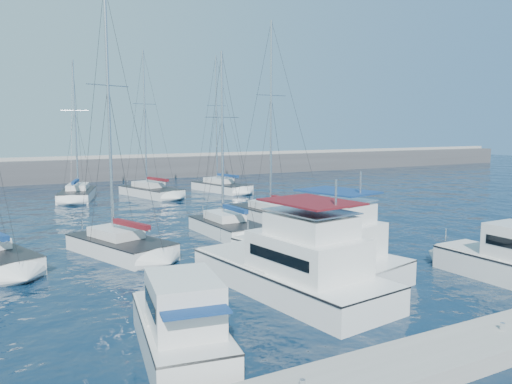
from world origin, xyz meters
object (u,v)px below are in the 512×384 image
sailboat_mid_c (227,227)px  sailboat_back_a (77,194)px  motor_yacht_stbd_outer (512,262)px  sailboat_back_c (221,187)px  sailboat_mid_d (277,216)px  motor_yacht_port_inner (295,269)px  motor_yacht_port_outer (181,329)px  sailboat_mid_b (120,245)px  sailboat_back_b (151,191)px  motor_yacht_stbd_inner (322,250)px

sailboat_mid_c → sailboat_back_a: bearing=102.4°
motor_yacht_stbd_outer → sailboat_back_c: 38.11m
sailboat_mid_d → motor_yacht_port_inner: bearing=-123.5°
motor_yacht_port_outer → sailboat_mid_b: size_ratio=0.42×
motor_yacht_stbd_outer → sailboat_back_a: (-13.86, 39.31, -0.42)m
motor_yacht_port_inner → sailboat_mid_c: 12.97m
motor_yacht_port_inner → sailboat_back_b: 34.64m
sailboat_back_c → sailboat_back_a: bearing=163.3°
motor_yacht_port_outer → motor_yacht_stbd_outer: same height
sailboat_mid_d → sailboat_back_b: (-4.35, 19.49, 0.01)m
sailboat_mid_b → sailboat_mid_c: sailboat_mid_b is taller
motor_yacht_port_outer → sailboat_back_b: sailboat_back_b is taller
sailboat_back_a → motor_yacht_stbd_inner: bearing=-62.6°
sailboat_mid_b → sailboat_back_c: bearing=34.5°
motor_yacht_port_inner → sailboat_back_a: (-3.71, 35.92, -0.61)m
sailboat_mid_b → sailboat_mid_c: (7.82, 2.03, -0.03)m
sailboat_mid_b → sailboat_back_c: 29.56m
sailboat_back_c → sailboat_back_b: bearing=169.3°
sailboat_mid_b → sailboat_back_b: (8.84, 23.78, -0.01)m
sailboat_mid_b → sailboat_mid_d: bearing=-1.8°
sailboat_back_c → sailboat_mid_b: bearing=-137.9°
motor_yacht_port_outer → motor_yacht_stbd_outer: bearing=9.4°
motor_yacht_port_inner → motor_yacht_stbd_inner: size_ratio=1.07×
sailboat_mid_c → sailboat_mid_d: (5.37, 2.26, -0.00)m
sailboat_mid_b → motor_yacht_port_inner: bearing=-83.7°
sailboat_back_b → sailboat_back_a: bearing=152.4°
motor_yacht_port_outer → motor_yacht_port_inner: motor_yacht_port_inner is taller
sailboat_mid_d → sailboat_back_b: bearing=97.1°
sailboat_mid_b → sailboat_back_b: bearing=49.8°
motor_yacht_stbd_inner → sailboat_mid_d: size_ratio=0.64×
sailboat_mid_d → sailboat_back_c: sailboat_back_c is taller
motor_yacht_stbd_inner → motor_yacht_stbd_outer: size_ratio=1.50×
sailboat_back_b → sailboat_back_c: (8.42, 0.22, 0.01)m
sailboat_mid_c → motor_yacht_port_inner: bearing=-104.4°
motor_yacht_port_outer → sailboat_back_b: (10.19, 37.95, -0.41)m
sailboat_mid_d → sailboat_back_a: sailboat_mid_d is taller
sailboat_back_a → sailboat_back_c: 15.80m
sailboat_back_b → motor_yacht_stbd_inner: bearing=-107.3°
sailboat_back_c → sailboat_mid_d: bearing=-113.8°
sailboat_mid_d → sailboat_back_b: sailboat_back_b is taller
motor_yacht_stbd_inner → sailboat_back_b: (0.60, 32.27, -0.60)m
motor_yacht_port_inner → sailboat_back_c: 36.71m
sailboat_back_a → motor_yacht_port_outer: bearing=-78.0°
sailboat_back_a → sailboat_back_c: (15.75, -1.25, 0.01)m
motor_yacht_port_inner → motor_yacht_stbd_inner: (3.02, 2.17, 0.00)m
sailboat_mid_b → motor_yacht_port_outer: bearing=-115.2°
sailboat_back_a → sailboat_mid_b: bearing=-77.3°
sailboat_mid_d → motor_yacht_stbd_inner: bearing=-116.6°
sailboat_mid_d → sailboat_back_a: (-11.69, 20.97, 0.01)m
sailboat_mid_c → sailboat_back_b: size_ratio=0.81×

